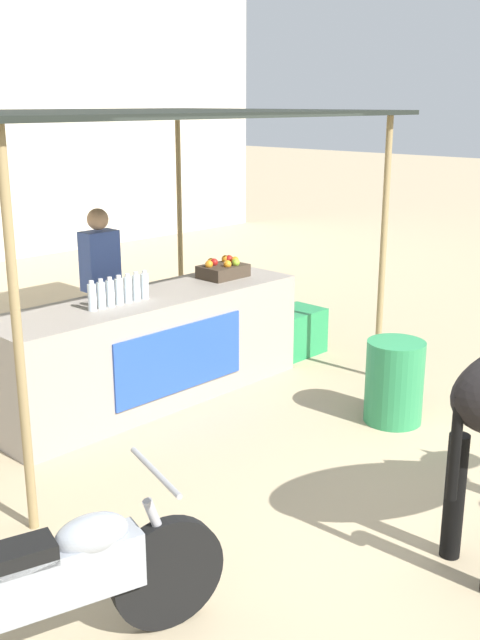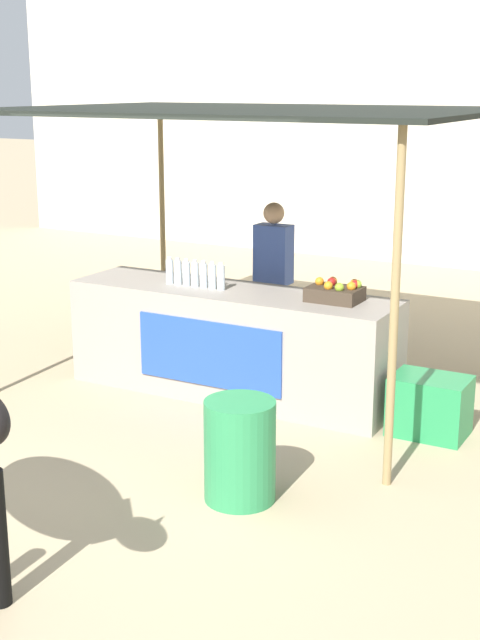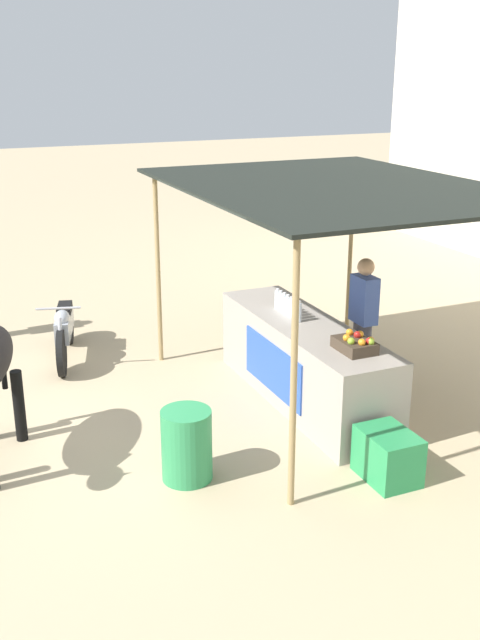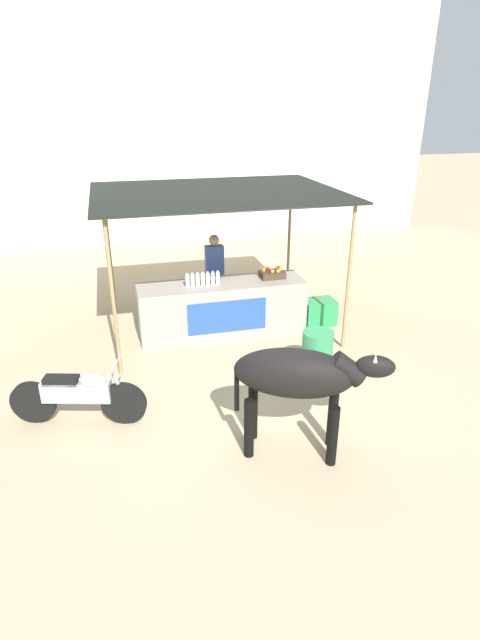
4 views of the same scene
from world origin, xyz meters
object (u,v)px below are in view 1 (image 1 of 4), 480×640
at_px(stall_counter, 151,348).
at_px(water_barrel, 394,382).
at_px(fruit_crate, 223,269).
at_px(cooler_box, 294,332).
at_px(motorcycle_parked, 53,587).
at_px(vendor_behind_counter, 102,293).

height_order(stall_counter, water_barrel, stall_counter).
relative_size(fruit_crate, cooler_box, 0.73).
bearing_deg(cooler_box, fruit_crate, 170.17).
height_order(fruit_crate, motorcycle_parked, fruit_crate).
distance_m(cooler_box, water_barrel, 1.91).
bearing_deg(stall_counter, fruit_crate, 3.46).
bearing_deg(water_barrel, fruit_crate, 93.91).
xyz_separation_m(vendor_behind_counter, motorcycle_parked, (-2.47, -3.04, -0.42)).
distance_m(stall_counter, water_barrel, 2.15).
relative_size(cooler_box, motorcycle_parked, 0.34).
relative_size(stall_counter, cooler_box, 5.00).
bearing_deg(fruit_crate, cooler_box, -9.83).
bearing_deg(stall_counter, cooler_box, -2.98).
xyz_separation_m(vendor_behind_counter, cooler_box, (1.84, -0.85, -0.61)).
relative_size(stall_counter, water_barrel, 4.28).
bearing_deg(water_barrel, stall_counter, 120.84).
xyz_separation_m(fruit_crate, motorcycle_parked, (-3.41, -2.35, -0.61)).
distance_m(water_barrel, motorcycle_parked, 3.57).
bearing_deg(vendor_behind_counter, water_barrel, -67.62).
xyz_separation_m(cooler_box, water_barrel, (-0.77, -1.74, 0.11)).
relative_size(cooler_box, water_barrel, 0.86).
bearing_deg(motorcycle_parked, vendor_behind_counter, 50.91).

